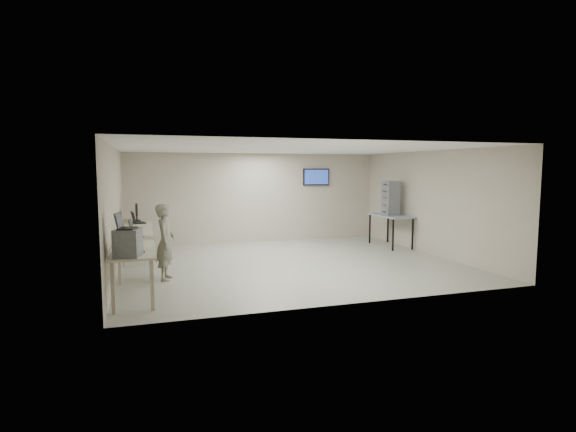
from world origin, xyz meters
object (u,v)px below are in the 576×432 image
object	(u,v)px
equipment_box	(128,243)
workbench	(136,237)
soldier	(166,242)
side_table	(391,217)

from	to	relation	value
equipment_box	workbench	bearing A→B (deg)	102.43
workbench	soldier	world-z (taller)	soldier
equipment_box	side_table	distance (m)	8.36
workbench	side_table	world-z (taller)	side_table
soldier	side_table	distance (m)	6.94
workbench	soldier	size ratio (longest dim) A/B	3.76
equipment_box	side_table	bearing A→B (deg)	43.55
soldier	side_table	xyz separation A→B (m)	(6.59, 2.18, 0.08)
workbench	equipment_box	world-z (taller)	equipment_box
equipment_box	side_table	world-z (taller)	equipment_box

